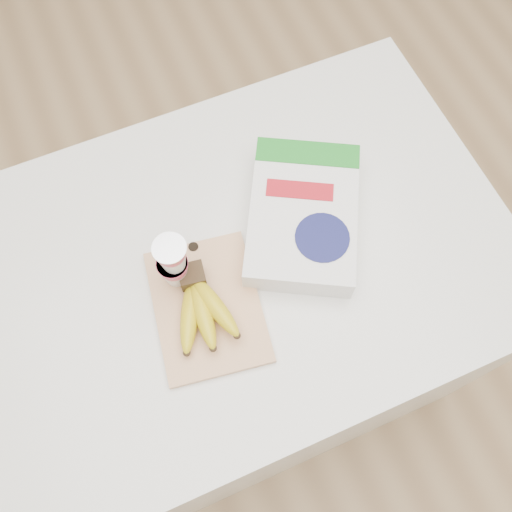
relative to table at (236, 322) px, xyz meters
The scene contains 6 objects.
room 0.92m from the table, ahead, with size 4.00×4.00×4.00m.
table is the anchor object (origin of this frame).
cutting_board 0.45m from the table, 133.96° to the right, with size 0.20×0.27×0.01m, color tan.
bananas 0.48m from the table, 136.09° to the right, with size 0.13×0.18×0.06m.
yogurt_stack 0.53m from the table, behind, with size 0.06×0.06×0.14m.
cereal_box 0.49m from the table, ahead, with size 0.33×0.37×0.07m.
Camera 1 is at (-0.12, -0.43, 1.89)m, focal length 40.00 mm.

